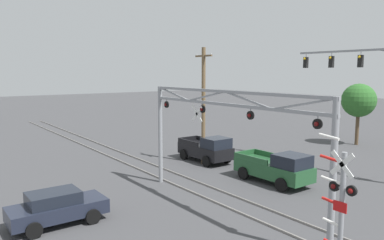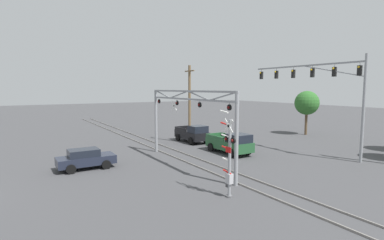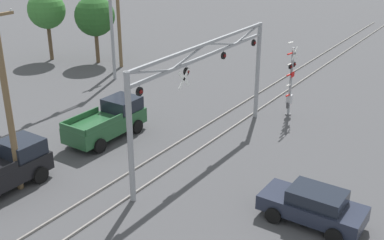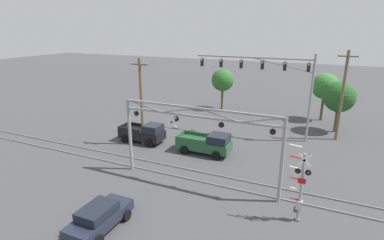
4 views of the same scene
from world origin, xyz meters
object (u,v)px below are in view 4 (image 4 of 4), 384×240
Objects in this scene: crossing_gantry at (198,132)px; background_tree_far_left_verge at (325,86)px; sedan_waiting at (99,217)px; background_tree_beyond_span at (223,80)px; utility_pole_left at (142,101)px; traffic_signal_span at (277,77)px; pickup_truck_following at (144,133)px; utility_pole_right at (342,95)px; crossing_signal_mast at (300,190)px; pickup_truck_lead at (207,143)px; background_tree_far_right_verge at (340,97)px.

background_tree_far_left_verge is at bearing 69.54° from crossing_gantry.
background_tree_beyond_span is at bearing 94.36° from sedan_waiting.
utility_pole_left is 16.11m from background_tree_beyond_span.
crossing_gantry is 0.99× the size of traffic_signal_span.
pickup_truck_following is 19.96m from utility_pole_right.
pickup_truck_lead is (-8.55, 7.03, -1.09)m from crossing_signal_mast.
utility_pole_right reaches higher than background_tree_far_right_verge.
crossing_gantry is at bearing -32.03° from utility_pole_left.
background_tree_beyond_span is (-8.42, 8.43, -2.18)m from traffic_signal_span.
utility_pole_left is at bearing 156.47° from crossing_signal_mast.
utility_pole_right is 1.54× the size of background_tree_far_left_verge.
crossing_signal_mast is 0.53× the size of utility_pole_right.
utility_pole_left is 1.50× the size of background_tree_far_right_verge.
pickup_truck_lead is 7.29m from utility_pole_left.
utility_pole_right reaches higher than crossing_gantry.
pickup_truck_lead is at bearing -76.37° from background_tree_beyond_span.
sedan_waiting is at bearing -113.32° from crossing_gantry.
sedan_waiting is 28.13m from background_tree_beyond_span.
utility_pole_left is (-11.14, -7.45, -1.92)m from traffic_signal_span.
pickup_truck_following is 0.50× the size of utility_pole_right.
crossing_gantry reaches higher than pickup_truck_lead.
pickup_truck_lead reaches higher than sedan_waiting.
background_tree_beyond_span is at bearing 80.30° from utility_pole_left.
pickup_truck_lead and pickup_truck_following have the same top height.
background_tree_far_left_verge is at bearing 45.42° from utility_pole_left.
crossing_gantry is 21.44m from background_tree_beyond_span.
utility_pole_left is 20.86m from background_tree_far_right_verge.
crossing_signal_mast is at bearing -24.93° from pickup_truck_following.
background_tree_beyond_span is at bearing 103.93° from crossing_gantry.
background_tree_beyond_span is (-2.13, 27.85, 3.31)m from sedan_waiting.
utility_pole_left is (-4.84, 11.97, 3.57)m from sedan_waiting.
crossing_gantry is 17.05m from utility_pole_right.
crossing_signal_mast is at bearing -23.53° from utility_pole_left.
background_tree_far_left_verge is (12.91, -0.02, 0.17)m from background_tree_beyond_span.
pickup_truck_following is at bearing -149.01° from traffic_signal_span.
utility_pole_right is at bearing 28.25° from utility_pole_left.
background_tree_far_right_verge is at bearing 46.50° from pickup_truck_lead.
crossing_signal_mast is 0.82× the size of background_tree_far_left_verge.
pickup_truck_lead is 16.13m from background_tree_beyond_span.
utility_pole_left is (0.30, -0.58, 3.38)m from pickup_truck_following.
utility_pole_left reaches higher than pickup_truck_following.
traffic_signal_span reaches higher than pickup_truck_following.
crossing_gantry reaches higher than background_tree_far_right_verge.
crossing_signal_mast is at bearing -74.56° from traffic_signal_span.
crossing_gantry reaches higher than pickup_truck_following.
sedan_waiting is at bearing -107.97° from traffic_signal_span.
pickup_truck_following is 22.31m from background_tree_far_left_verge.
pickup_truck_lead is 1.19× the size of sedan_waiting.
utility_pole_right is at bearing 59.66° from sedan_waiting.
pickup_truck_lead is 15.88m from background_tree_far_right_verge.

